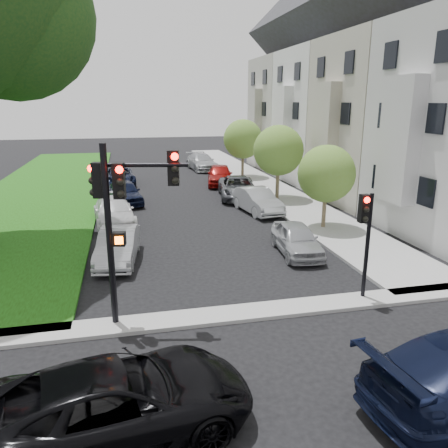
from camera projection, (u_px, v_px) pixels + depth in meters
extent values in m
plane|color=black|center=(267.00, 350.00, 11.21)|extent=(140.00, 140.00, 0.00)
cube|color=#193D0A|center=(47.00, 188.00, 31.82)|extent=(8.00, 44.00, 0.12)
cube|color=#979695|center=(254.00, 180.00, 35.15)|extent=(3.50, 44.00, 0.12)
cube|color=#979695|center=(246.00, 313.00, 13.07)|extent=(60.00, 1.00, 0.12)
cube|color=silver|center=(399.00, 140.00, 19.33)|extent=(0.70, 2.20, 5.50)
cube|color=black|center=(408.00, 117.00, 19.12)|extent=(0.08, 3.60, 6.00)
cube|color=gray|center=(383.00, 121.00, 27.05)|extent=(7.00, 7.40, 10.00)
cube|color=gray|center=(325.00, 130.00, 26.37)|extent=(0.70, 2.20, 5.50)
cube|color=black|center=(331.00, 113.00, 26.16)|extent=(0.08, 3.60, 6.00)
cube|color=silver|center=(329.00, 117.00, 34.09)|extent=(7.00, 7.40, 10.00)
cube|color=#2B2B2B|center=(336.00, 12.00, 32.06)|extent=(7.00, 7.55, 7.00)
cube|color=silver|center=(282.00, 124.00, 33.41)|extent=(0.70, 2.20, 5.50)
cube|color=black|center=(287.00, 110.00, 33.20)|extent=(0.08, 3.60, 6.00)
cube|color=gray|center=(294.00, 114.00, 41.13)|extent=(7.00, 7.40, 10.00)
cube|color=#2B2B2B|center=(297.00, 28.00, 39.11)|extent=(7.00, 7.55, 7.00)
cube|color=gray|center=(255.00, 120.00, 40.46)|extent=(0.70, 2.20, 5.50)
cube|color=black|center=(258.00, 109.00, 40.25)|extent=(0.08, 3.60, 6.00)
sphere|color=#164017|center=(10.00, 15.00, 17.67)|extent=(6.78, 6.78, 6.78)
cylinder|color=brown|center=(324.00, 210.00, 21.59)|extent=(0.20, 0.20, 1.99)
sphere|color=olive|center=(326.00, 174.00, 21.10)|extent=(2.79, 2.79, 2.79)
cylinder|color=brown|center=(277.00, 182.00, 28.06)|extent=(0.23, 0.23, 2.27)
sphere|color=olive|center=(278.00, 150.00, 27.50)|extent=(3.18, 3.18, 3.18)
cylinder|color=brown|center=(243.00, 164.00, 36.17)|extent=(0.23, 0.23, 2.28)
sphere|color=olive|center=(243.00, 139.00, 35.61)|extent=(3.19, 3.19, 3.19)
cylinder|color=black|center=(110.00, 239.00, 11.77)|extent=(0.21, 0.21, 5.15)
cylinder|color=black|center=(147.00, 165.00, 11.47)|extent=(2.16, 0.55, 0.12)
cube|color=black|center=(119.00, 181.00, 11.42)|extent=(0.34, 0.31, 0.94)
cube|color=black|center=(173.00, 168.00, 11.64)|extent=(0.34, 0.31, 0.94)
cube|color=black|center=(98.00, 180.00, 11.53)|extent=(0.31, 0.34, 0.94)
sphere|color=#FF0C05|center=(118.00, 170.00, 11.19)|extent=(0.20, 0.20, 0.20)
sphere|color=black|center=(120.00, 194.00, 11.36)|extent=(0.20, 0.20, 0.20)
cube|color=black|center=(119.00, 239.00, 11.82)|extent=(0.39, 0.31, 0.38)
cube|color=#FF5905|center=(119.00, 240.00, 11.69)|extent=(0.22, 0.03, 0.22)
cylinder|color=black|center=(367.00, 248.00, 13.64)|extent=(0.13, 0.13, 3.49)
cube|color=black|center=(364.00, 209.00, 13.24)|extent=(0.28, 0.25, 0.87)
sphere|color=#FF0C05|center=(367.00, 200.00, 13.03)|extent=(0.18, 0.18, 0.18)
imported|color=black|center=(114.00, 402.00, 8.16)|extent=(5.67, 3.34, 1.48)
imported|color=#999BA0|center=(297.00, 239.00, 18.15)|extent=(1.84, 3.91, 1.29)
imported|color=#999BA0|center=(257.00, 201.00, 24.88)|extent=(2.15, 4.47, 1.41)
imported|color=#3F4247|center=(238.00, 188.00, 28.58)|extent=(3.09, 5.39, 1.42)
imported|color=maroon|center=(220.00, 175.00, 33.13)|extent=(2.67, 4.84, 1.56)
imported|color=#999BA0|center=(202.00, 162.00, 40.43)|extent=(2.55, 5.29, 1.48)
imported|color=#999BA0|center=(118.00, 246.00, 17.21)|extent=(1.88, 4.16, 1.33)
imported|color=silver|center=(114.00, 212.00, 22.44)|extent=(2.38, 4.91, 1.38)
imported|color=black|center=(125.00, 192.00, 27.07)|extent=(2.48, 4.47, 1.44)
imported|color=black|center=(120.00, 176.00, 33.30)|extent=(2.49, 4.82, 1.30)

